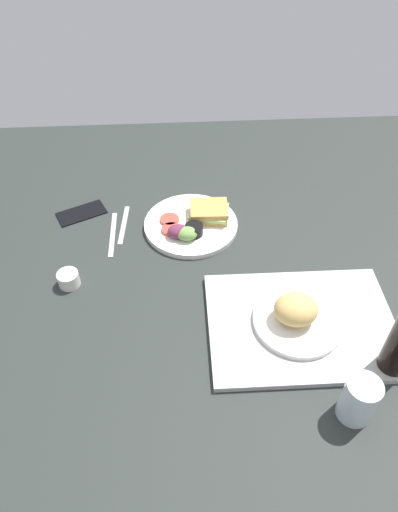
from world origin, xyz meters
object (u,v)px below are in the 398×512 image
(serving_tray, at_px, (301,324))
(espresso_cup, at_px, (69,279))
(fork, at_px, (124,224))
(bread_plate_near, at_px, (297,315))
(drinking_glass, at_px, (359,400))
(cell_phone, at_px, (81,213))
(plate_with_salad, at_px, (193,223))
(knife, at_px, (113,234))

(serving_tray, distance_m, espresso_cup, 0.60)
(serving_tray, distance_m, fork, 0.60)
(bread_plate_near, xyz_separation_m, drinking_glass, (-0.08, 0.23, 0.01))
(fork, bearing_deg, cell_phone, -110.57)
(bread_plate_near, relative_size, espresso_cup, 3.84)
(drinking_glass, bearing_deg, plate_with_salad, -63.30)
(cell_phone, bearing_deg, fork, 129.75)
(knife, xyz_separation_m, cell_phone, (0.10, -0.10, 0.00))
(serving_tray, height_order, fork, serving_tray)
(bread_plate_near, height_order, drinking_glass, drinking_glass)
(cell_phone, bearing_deg, bread_plate_near, 115.55)
(serving_tray, height_order, drinking_glass, drinking_glass)
(bread_plate_near, height_order, cell_phone, bread_plate_near)
(bread_plate_near, relative_size, knife, 1.13)
(plate_with_salad, bearing_deg, fork, -6.67)
(espresso_cup, height_order, cell_phone, espresso_cup)
(serving_tray, relative_size, plate_with_salad, 1.63)
(cell_phone, bearing_deg, drinking_glass, 107.77)
(espresso_cup, bearing_deg, fork, -119.53)
(serving_tray, bearing_deg, bread_plate_near, -2.55)
(bread_plate_near, xyz_separation_m, plate_with_salad, (0.23, -0.38, -0.03))
(plate_with_salad, xyz_separation_m, espresso_cup, (0.34, 0.20, 0.00))
(knife, bearing_deg, bread_plate_near, 52.01)
(knife, bearing_deg, cell_phone, -135.03)
(knife, bearing_deg, drinking_glass, 42.46)
(plate_with_salad, height_order, espresso_cup, plate_with_salad)
(knife, bearing_deg, espresso_cup, -27.97)
(fork, height_order, cell_phone, cell_phone)
(drinking_glass, relative_size, fork, 0.65)
(bread_plate_near, bearing_deg, knife, -37.82)
(serving_tray, xyz_separation_m, plate_with_salad, (0.24, -0.38, 0.01))
(espresso_cup, xyz_separation_m, cell_phone, (0.00, -0.29, -0.02))
(serving_tray, distance_m, cell_phone, 0.74)
(fork, bearing_deg, plate_with_salad, 87.77)
(espresso_cup, distance_m, cell_phone, 0.29)
(drinking_glass, height_order, fork, drinking_glass)
(bread_plate_near, relative_size, drinking_glass, 1.93)
(bread_plate_near, bearing_deg, plate_with_salad, -58.92)
(bread_plate_near, bearing_deg, espresso_cup, -16.97)
(serving_tray, bearing_deg, fork, -41.67)
(drinking_glass, xyz_separation_m, fork, (0.51, -0.63, -0.05))
(serving_tray, height_order, espresso_cup, espresso_cup)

